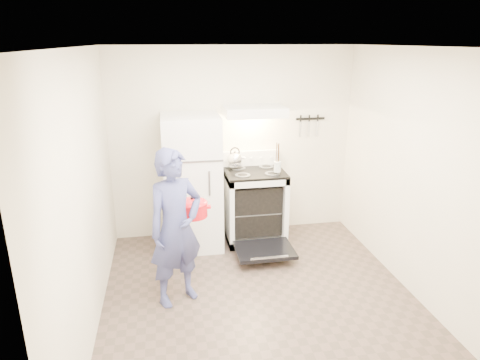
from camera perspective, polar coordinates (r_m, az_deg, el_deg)
name	(u,v)px	position (r m, az deg, el deg)	size (l,w,h in m)	color
floor	(262,302)	(4.55, 2.94, -15.99)	(3.60, 3.60, 0.00)	brown
back_wall	(233,143)	(5.69, -0.92, 4.90)	(3.20, 0.02, 2.50)	#F5EACE
refrigerator	(192,183)	(5.40, -6.39, -0.35)	(0.70, 0.70, 1.70)	white
stove_body	(255,207)	(5.66, 1.95, -3.56)	(0.76, 0.65, 0.92)	white
cooktop	(255,172)	(5.50, 2.00, 1.04)	(0.76, 0.65, 0.03)	black
backsplash	(251,158)	(5.74, 1.42, 2.96)	(0.76, 0.07, 0.20)	white
oven_door	(264,250)	(5.27, 3.27, -9.31)	(0.70, 0.54, 0.04)	black
oven_rack	(255,208)	(5.67, 1.95, -3.75)	(0.60, 0.52, 0.01)	slate
range_hood	(254,111)	(5.40, 1.92, 9.15)	(0.76, 0.50, 0.12)	white
knife_strip	(310,119)	(5.87, 9.36, 8.07)	(0.40, 0.02, 0.03)	black
pizza_stone	(261,207)	(5.67, 2.78, -3.59)	(0.35, 0.35, 0.02)	#936F50
tea_kettle	(235,158)	(5.57, -0.68, 2.95)	(0.23, 0.19, 0.29)	silver
utensil_jar	(277,167)	(5.37, 5.01, 1.78)	(0.09, 0.09, 0.13)	silver
person	(176,228)	(4.26, -8.56, -6.36)	(0.58, 0.38, 1.60)	navy
dutch_oven	(193,210)	(4.55, -6.35, -3.93)	(0.39, 0.32, 0.25)	red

